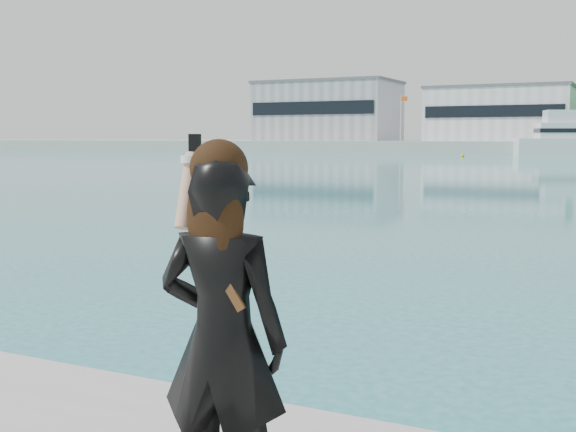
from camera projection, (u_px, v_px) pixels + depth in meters
warehouse_grey_left at (328, 111)px, 141.28m from camera, size 26.52×16.36×11.50m
warehouse_white at (500, 114)px, 126.82m from camera, size 24.48×15.35×9.50m
flagpole_left at (401, 115)px, 127.65m from camera, size 1.28×0.16×8.00m
buoy_far at (462, 157)px, 97.87m from camera, size 0.50×0.50×0.50m
woman at (222, 329)px, 3.41m from camera, size 0.69×0.50×1.86m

